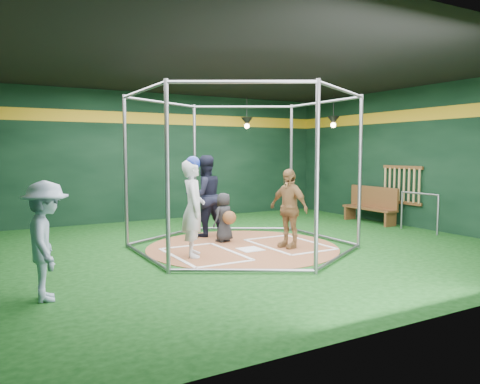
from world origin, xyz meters
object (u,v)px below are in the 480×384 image
visitor_leopard (289,208)px  dugout_bench (371,204)px  batter_figure (193,207)px  umpire (205,196)px

visitor_leopard → dugout_bench: (3.85, 1.61, -0.30)m
batter_figure → dugout_bench: bearing=13.7°
batter_figure → dugout_bench: batter_figure is taller
umpire → dugout_bench: 4.79m
umpire → dugout_bench: bearing=172.3°
batter_figure → visitor_leopard: batter_figure is taller
umpire → dugout_bench: umpire is taller
batter_figure → umpire: (1.05, 1.75, 0.00)m
visitor_leopard → umpire: bearing=-169.2°
visitor_leopard → dugout_bench: bearing=98.5°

